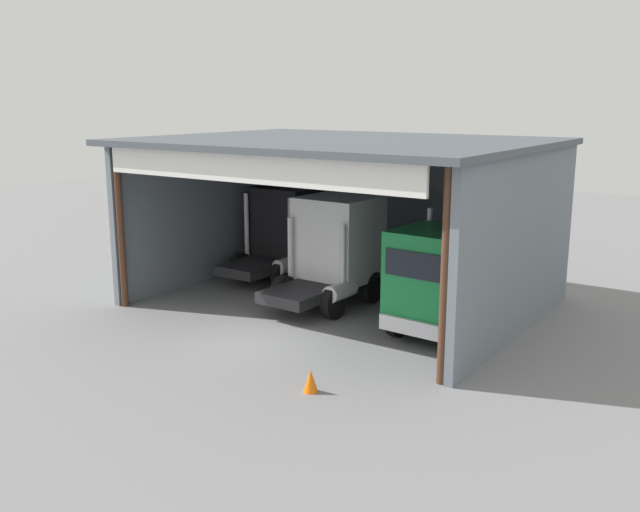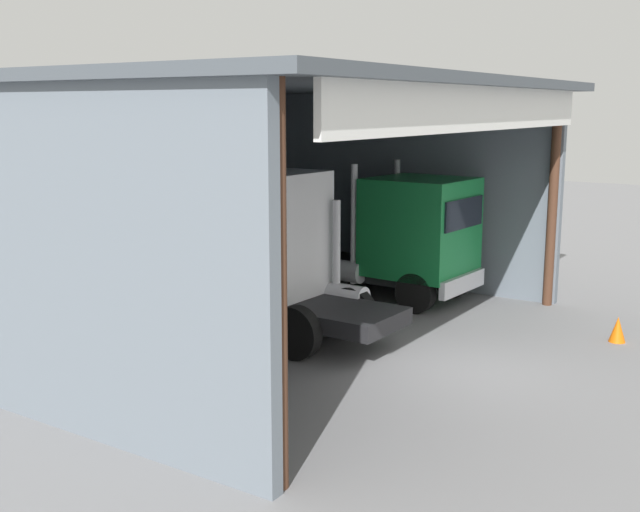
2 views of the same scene
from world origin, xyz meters
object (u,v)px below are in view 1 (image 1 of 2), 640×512
truck_green_right_bay (442,280)px  tool_cart (436,273)px  truck_black_yard_outside (286,230)px  traffic_cone (311,381)px  truck_white_left_bay (335,248)px  oil_drum (435,273)px

truck_green_right_bay → tool_cart: size_ratio=5.27×
tool_cart → truck_black_yard_outside: bearing=-160.3°
tool_cart → traffic_cone: bearing=-80.5°
truck_white_left_bay → tool_cart: size_ratio=4.74×
truck_black_yard_outside → traffic_cone: (7.39, -8.71, -1.57)m
truck_black_yard_outside → traffic_cone: bearing=-48.5°
truck_black_yard_outside → traffic_cone: 11.53m
tool_cart → traffic_cone: tool_cart is taller
truck_white_left_bay → oil_drum: (1.84, 4.07, -1.45)m
truck_white_left_bay → traffic_cone: truck_white_left_bay is taller
tool_cart → traffic_cone: 10.86m
truck_black_yard_outside → truck_green_right_bay: (8.19, -3.18, -0.15)m
tool_cart → traffic_cone: size_ratio=1.79×
truck_black_yard_outside → oil_drum: size_ratio=5.12×
traffic_cone → oil_drum: bearing=99.8°
truck_green_right_bay → traffic_cone: (-0.80, -5.53, -1.43)m
traffic_cone → truck_white_left_bay: bearing=119.0°
oil_drum → tool_cart: tool_cart is taller
truck_black_yard_outside → truck_green_right_bay: truck_green_right_bay is taller
truck_white_left_bay → truck_green_right_bay: size_ratio=0.90×
tool_cart → oil_drum: bearing=150.6°
truck_white_left_bay → traffic_cone: size_ratio=8.47×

